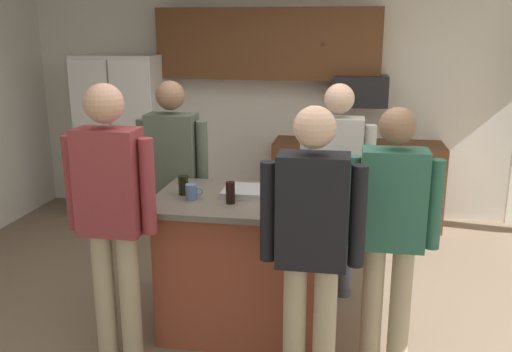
{
  "coord_description": "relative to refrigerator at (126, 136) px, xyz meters",
  "views": [
    {
      "loc": [
        0.5,
        -3.47,
        2.07
      ],
      "look_at": [
        -0.15,
        0.34,
        1.05
      ],
      "focal_mm": 38.91,
      "sensor_mm": 36.0,
      "label": 1
    }
  ],
  "objects": [
    {
      "name": "back_wall",
      "position": [
        2.0,
        0.42,
        0.4
      ],
      "size": [
        6.4,
        0.1,
        2.6
      ],
      "primitive_type": "cube",
      "color": "white",
      "rests_on": "ground"
    },
    {
      "name": "microwave_over_range",
      "position": [
        2.6,
        0.12,
        0.55
      ],
      "size": [
        0.56,
        0.4,
        0.32
      ],
      "primitive_type": "cube",
      "color": "black"
    },
    {
      "name": "refrigerator",
      "position": [
        0.0,
        0.0,
        0.0
      ],
      "size": [
        0.9,
        0.76,
        1.81
      ],
      "color": "white",
      "rests_on": "ground"
    },
    {
      "name": "person_guest_right",
      "position": [
        2.42,
        -1.71,
        0.07
      ],
      "size": [
        0.57,
        0.22,
        1.69
      ],
      "rotation": [
        0.0,
        0.0,
        -2.3
      ],
      "color": "#4C5166",
      "rests_on": "ground"
    },
    {
      "name": "floor",
      "position": [
        2.0,
        -2.38,
        -0.9
      ],
      "size": [
        7.04,
        7.04,
        0.0
      ],
      "primitive_type": "plane",
      "color": "#7F6B56",
      "rests_on": "ground"
    },
    {
      "name": "cabinet_run_upper",
      "position": [
        1.6,
        0.22,
        1.02
      ],
      "size": [
        2.4,
        0.38,
        0.75
      ],
      "color": "brown"
    },
    {
      "name": "person_guest_left",
      "position": [
        1.15,
        -1.8,
        0.08
      ],
      "size": [
        0.57,
        0.22,
        1.7
      ],
      "rotation": [
        0.0,
        0.0,
        -0.66
      ],
      "color": "#383842",
      "rests_on": "ground"
    },
    {
      "name": "person_host_foreground",
      "position": [
        2.77,
        -2.63,
        0.04
      ],
      "size": [
        0.57,
        0.22,
        1.65
      ],
      "rotation": [
        0.0,
        0.0,
        2.84
      ],
      "color": "tan",
      "rests_on": "ground"
    },
    {
      "name": "mug_blue_stoneware",
      "position": [
        1.48,
        -2.44,
        0.12
      ],
      "size": [
        0.12,
        0.08,
        0.1
      ],
      "color": "#4C6B99",
      "rests_on": "kitchen_island"
    },
    {
      "name": "person_elder_center",
      "position": [
        1.1,
        -2.85,
        0.13
      ],
      "size": [
        0.57,
        0.23,
        1.78
      ],
      "rotation": [
        0.0,
        0.0,
        0.59
      ],
      "color": "tan",
      "rests_on": "ground"
    },
    {
      "name": "person_guest_by_door",
      "position": [
        2.33,
        -3.03,
        0.08
      ],
      "size": [
        0.57,
        0.22,
        1.7
      ],
      "rotation": [
        0.0,
        0.0,
        2.18
      ],
      "color": "tan",
      "rests_on": "ground"
    },
    {
      "name": "serving_tray",
      "position": [
        1.89,
        -2.26,
        0.09
      ],
      "size": [
        0.44,
        0.3,
        0.04
      ],
      "color": "#B7B7BC",
      "rests_on": "kitchen_island"
    },
    {
      "name": "tumbler_amber",
      "position": [
        1.76,
        -2.48,
        0.14
      ],
      "size": [
        0.06,
        0.06,
        0.14
      ],
      "color": "black",
      "rests_on": "kitchen_island"
    },
    {
      "name": "glass_pilsner",
      "position": [
        1.4,
        -2.34,
        0.14
      ],
      "size": [
        0.07,
        0.07,
        0.13
      ],
      "color": "black",
      "rests_on": "kitchen_island"
    },
    {
      "name": "cabinet_run_lower",
      "position": [
        2.6,
        0.1,
        -0.45
      ],
      "size": [
        1.8,
        0.63,
        0.9
      ],
      "color": "brown",
      "rests_on": "ground"
    },
    {
      "name": "kitchen_island",
      "position": [
        1.85,
        -2.34,
        -0.41
      ],
      "size": [
        1.29,
        0.85,
        0.98
      ],
      "color": "brown",
      "rests_on": "ground"
    }
  ]
}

